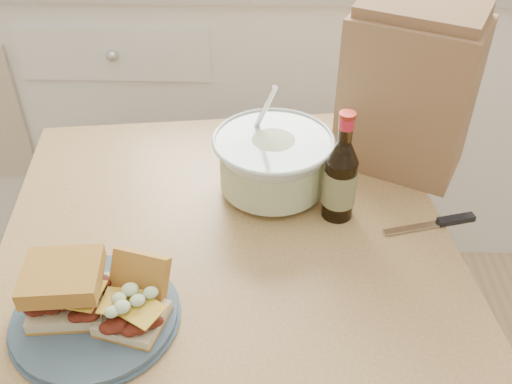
{
  "coord_description": "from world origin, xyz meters",
  "views": [
    {
      "loc": [
        -0.05,
        -0.11,
        1.43
      ],
      "look_at": [
        -0.07,
        0.73,
        0.78
      ],
      "focal_mm": 40.0,
      "sensor_mm": 36.0,
      "label": 1
    }
  ],
  "objects_px": {
    "coleslaw_bowl": "(273,165)",
    "paper_bag": "(408,95)",
    "beer_bottle": "(340,179)",
    "dining_table": "(228,270)",
    "plate": "(96,316)"
  },
  "relations": [
    {
      "from": "beer_bottle",
      "to": "paper_bag",
      "type": "bearing_deg",
      "value": 36.47
    },
    {
      "from": "coleslaw_bowl",
      "to": "beer_bottle",
      "type": "distance_m",
      "value": 0.15
    },
    {
      "from": "dining_table",
      "to": "beer_bottle",
      "type": "relative_size",
      "value": 4.12
    },
    {
      "from": "dining_table",
      "to": "coleslaw_bowl",
      "type": "height_order",
      "value": "coleslaw_bowl"
    },
    {
      "from": "plate",
      "to": "coleslaw_bowl",
      "type": "distance_m",
      "value": 0.46
    },
    {
      "from": "dining_table",
      "to": "beer_bottle",
      "type": "distance_m",
      "value": 0.29
    },
    {
      "from": "dining_table",
      "to": "coleslaw_bowl",
      "type": "relative_size",
      "value": 3.88
    },
    {
      "from": "coleslaw_bowl",
      "to": "beer_bottle",
      "type": "relative_size",
      "value": 1.06
    },
    {
      "from": "plate",
      "to": "coleslaw_bowl",
      "type": "xyz_separation_m",
      "value": [
        0.28,
        0.36,
        0.05
      ]
    },
    {
      "from": "dining_table",
      "to": "coleslaw_bowl",
      "type": "distance_m",
      "value": 0.23
    },
    {
      "from": "coleslaw_bowl",
      "to": "paper_bag",
      "type": "bearing_deg",
      "value": 21.95
    },
    {
      "from": "beer_bottle",
      "to": "coleslaw_bowl",
      "type": "bearing_deg",
      "value": 133.48
    },
    {
      "from": "coleslaw_bowl",
      "to": "beer_bottle",
      "type": "bearing_deg",
      "value": -31.11
    },
    {
      "from": "dining_table",
      "to": "beer_bottle",
      "type": "xyz_separation_m",
      "value": [
        0.21,
        0.06,
        0.19
      ]
    },
    {
      "from": "paper_bag",
      "to": "plate",
      "type": "bearing_deg",
      "value": -113.84
    }
  ]
}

